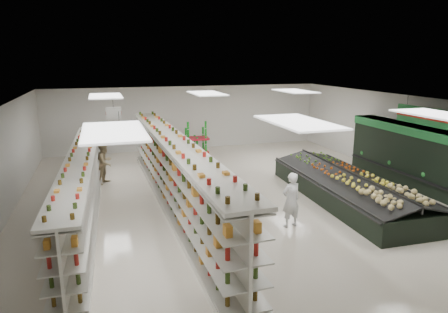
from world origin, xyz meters
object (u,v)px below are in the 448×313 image
object	(u,v)px
soda_endcap	(196,140)
shopper_main	(291,200)
gondola_left	(83,189)
shopper_background	(105,162)
produce_island	(348,187)
gondola_center	(175,176)

from	to	relation	value
soda_endcap	shopper_main	xyz separation A→B (m)	(0.52, -9.15, 0.04)
gondola_left	shopper_background	xyz separation A→B (m)	(0.67, 3.12, -0.03)
produce_island	shopper_background	distance (m)	8.70
gondola_center	shopper_main	size ratio (longest dim) A/B	8.01
shopper_main	produce_island	bearing A→B (deg)	-162.67
soda_endcap	shopper_main	distance (m)	9.16
gondola_left	shopper_main	size ratio (longest dim) A/B	6.73
gondola_left	produce_island	bearing A→B (deg)	-6.04
soda_endcap	shopper_main	size ratio (longest dim) A/B	0.97
gondola_left	shopper_main	world-z (taller)	gondola_left
gondola_center	produce_island	distance (m)	5.66
soda_endcap	shopper_background	bearing A→B (deg)	-141.05
shopper_background	gondola_left	bearing A→B (deg)	-160.42
shopper_main	shopper_background	world-z (taller)	shopper_background
shopper_background	soda_endcap	bearing A→B (deg)	-19.28
gondola_center	produce_island	size ratio (longest dim) A/B	1.84
gondola_left	produce_island	xyz separation A→B (m)	(8.24, -1.16, -0.38)
gondola_center	shopper_main	xyz separation A→B (m)	(2.75, -2.55, -0.21)
produce_island	soda_endcap	bearing A→B (deg)	112.99
produce_island	shopper_background	bearing A→B (deg)	150.51
gondola_center	soda_endcap	bearing A→B (deg)	69.79
gondola_left	soda_endcap	size ratio (longest dim) A/B	6.92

